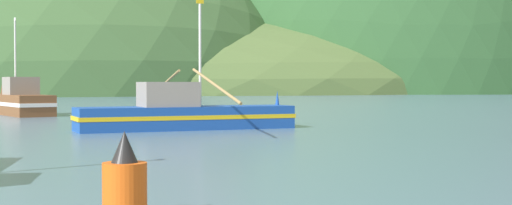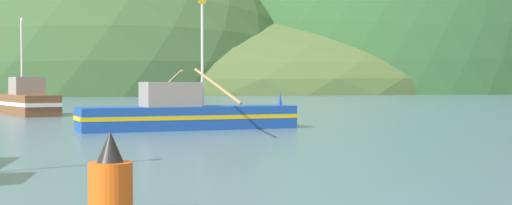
{
  "view_description": "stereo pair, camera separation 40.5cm",
  "coord_description": "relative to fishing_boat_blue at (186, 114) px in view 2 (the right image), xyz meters",
  "views": [
    {
      "loc": [
        5.81,
        0.63,
        2.1
      ],
      "look_at": [
        0.37,
        26.06,
        1.4
      ],
      "focal_mm": 49.63,
      "sensor_mm": 36.0,
      "label": 1
    },
    {
      "loc": [
        6.2,
        0.72,
        2.1
      ],
      "look_at": [
        0.37,
        26.06,
        1.4
      ],
      "focal_mm": 49.63,
      "sensor_mm": 36.0,
      "label": 2
    }
  ],
  "objects": [
    {
      "name": "fishing_boat_brown",
      "position": [
        -15.73,
        12.51,
        0.12
      ],
      "size": [
        8.37,
        8.26,
        6.6
      ],
      "rotation": [
        0.0,
        0.0,
        2.37
      ],
      "color": "brown",
      "rests_on": "ground"
    },
    {
      "name": "fishing_boat_blue",
      "position": [
        0.0,
        0.0,
        0.0
      ],
      "size": [
        9.51,
        11.16,
        5.97
      ],
      "rotation": [
        0.0,
        0.0,
        0.61
      ],
      "color": "#19479E",
      "rests_on": "ground"
    },
    {
      "name": "hill_mid_left",
      "position": [
        -67.48,
        154.72,
        -0.72
      ],
      "size": [
        200.52,
        160.41,
        43.73
      ],
      "primitive_type": "ellipsoid",
      "color": "#516B38",
      "rests_on": "ground"
    },
    {
      "name": "hill_far_right",
      "position": [
        1.86,
        140.75,
        -0.72
      ],
      "size": [
        92.74,
        74.19,
        104.3
      ],
      "primitive_type": "ellipsoid",
      "color": "#2D562D",
      "rests_on": "ground"
    },
    {
      "name": "channel_buoy",
      "position": [
        5.62,
        -20.38,
        -0.18
      ],
      "size": [
        0.7,
        0.7,
        1.35
      ],
      "color": "#E55914",
      "rests_on": "ground"
    }
  ]
}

